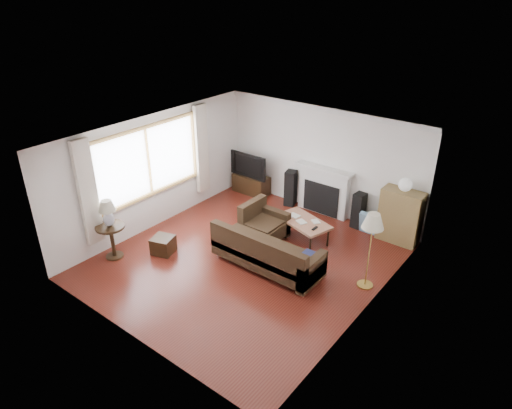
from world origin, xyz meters
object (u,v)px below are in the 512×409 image
Objects in this scene: bookshelf at (400,216)px; side_table at (112,241)px; tv_stand at (251,184)px; sectional_sofa at (267,250)px; floor_lamp at (369,251)px; coffee_table at (303,230)px.

bookshelf is 1.63× the size of side_table.
tv_stand is 1.35× the size of side_table.
sectional_sofa is 3.30× the size of side_table.
bookshelf is at bearing 0.30° from tv_stand.
sectional_sofa is at bearing -46.53° from tv_stand.
side_table is (-4.37, -2.19, -0.38)m from floor_lamp.
bookshelf is (3.91, 0.02, 0.34)m from tv_stand.
side_table is at bearing -94.08° from tv_stand.
sectional_sofa is at bearing 30.95° from side_table.
floor_lamp is (0.17, -1.86, 0.16)m from bookshelf.
bookshelf is 1.00× the size of coffee_table.
tv_stand is at bearing 170.10° from coffee_table.
tv_stand is 0.82× the size of bookshelf.
bookshelf is 2.95m from sectional_sofa.
sectional_sofa is (2.33, -2.46, 0.14)m from tv_stand.
coffee_table is (-0.02, 1.30, -0.15)m from sectional_sofa.
tv_stand is 0.82× the size of coffee_table.
tv_stand reaches higher than coffee_table.
bookshelf is at bearing 53.07° from coffee_table.
floor_lamp is 2.08× the size of side_table.
sectional_sofa reaches higher than tv_stand.
bookshelf reaches higher than side_table.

